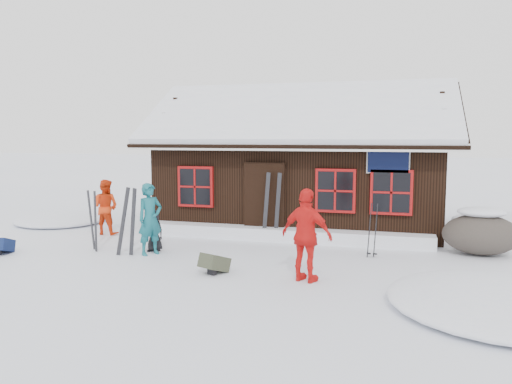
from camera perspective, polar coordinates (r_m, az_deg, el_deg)
ground at (r=11.65m, az=-6.45°, el=-7.32°), size 120.00×120.00×0.00m
mountain_hut at (r=15.75m, az=5.48°, el=2.07°), size 8.90×6.09×4.42m
snow_drift at (r=13.28m, az=3.28°, el=-4.82°), size 7.60×0.60×0.35m
snow_mounds at (r=12.92m, az=3.56°, el=-5.93°), size 20.60×13.20×0.48m
skier_teal at (r=11.86m, az=-12.01°, el=-3.04°), size 0.67×0.73×1.68m
skier_orange_left at (r=14.65m, az=-16.82°, el=-1.64°), size 0.76×0.59×1.55m
skier_orange_right at (r=9.48m, az=5.81°, el=-4.96°), size 1.13×0.75×1.78m
skier_crouched at (r=12.23m, az=-11.59°, el=-4.33°), size 0.52×0.36×1.01m
boulder at (r=12.78m, az=24.30°, el=-4.30°), size 1.72×1.29×1.00m
ski_pair_left at (r=11.88m, az=-14.43°, el=-3.40°), size 0.61×0.19×1.64m
ski_pair_mid at (r=12.70m, az=-18.10°, el=-3.23°), size 0.40×0.27×1.50m
ski_pair_right at (r=13.19m, az=1.81°, el=-1.79°), size 0.53×0.13×1.86m
ski_poles at (r=11.68m, az=13.17°, el=-4.38°), size 0.23×0.11×1.29m
backpack_blue at (r=13.21m, az=-27.07°, el=-5.72°), size 0.50×0.60×0.28m
backpack_olive at (r=10.21m, az=-4.78°, el=-8.44°), size 0.59×0.65×0.29m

